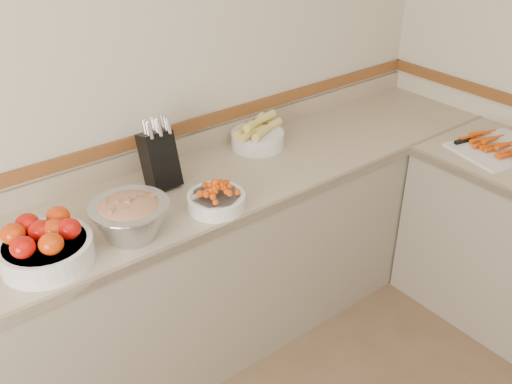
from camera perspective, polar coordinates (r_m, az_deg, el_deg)
back_wall at (r=2.56m, az=-15.50°, el=9.19°), size 4.00×0.00×4.00m
counter_back at (r=2.73m, az=-10.21°, el=-9.48°), size 4.00×0.65×1.08m
knife_block at (r=2.56m, az=-9.65°, el=3.36°), size 0.14×0.17×0.33m
tomato_bowl at (r=2.21m, az=-20.34°, el=-5.00°), size 0.34×0.34×0.17m
cherry_tomato_bowl at (r=2.40m, az=-4.03°, el=-0.65°), size 0.25×0.25×0.13m
corn_bowl at (r=2.91m, az=0.16°, el=5.67°), size 0.30×0.27×0.16m
rhubarb_bowl at (r=2.25m, az=-12.45°, el=-2.40°), size 0.31×0.31×0.18m
cutting_board at (r=3.14m, az=23.11°, el=4.18°), size 0.50×0.43×0.06m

